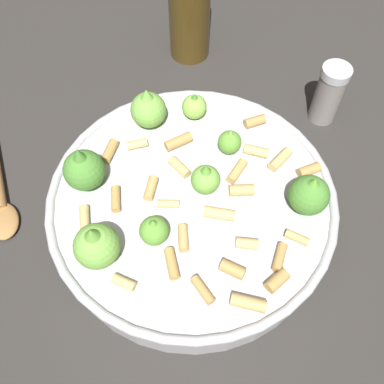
# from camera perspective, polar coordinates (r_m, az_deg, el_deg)

# --- Properties ---
(ground_plane) EXTENTS (2.40, 2.40, 0.00)m
(ground_plane) POSITION_cam_1_polar(r_m,az_deg,el_deg) (0.53, 0.00, -3.76)
(ground_plane) COLOR #2D2B28
(cooking_pan) EXTENTS (0.32, 0.32, 0.11)m
(cooking_pan) POSITION_cam_1_polar(r_m,az_deg,el_deg) (0.50, -0.22, -1.71)
(cooking_pan) COLOR #B7B7BC
(cooking_pan) RESTS_ON ground
(pepper_shaker) EXTENTS (0.04, 0.04, 0.09)m
(pepper_shaker) POSITION_cam_1_polar(r_m,az_deg,el_deg) (0.62, 17.28, 12.05)
(pepper_shaker) COLOR gray
(pepper_shaker) RESTS_ON ground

